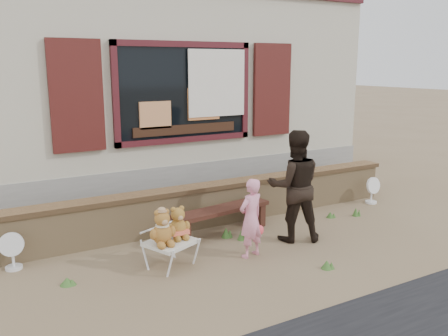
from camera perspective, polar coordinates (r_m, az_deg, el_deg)
ground at (r=6.90m, az=2.49°, el=-9.08°), size 80.00×80.00×0.00m
shopfront at (r=10.51m, az=-10.68°, el=9.31°), size 8.04×5.13×4.00m
brick_wall at (r=7.61m, az=-1.49°, el=-4.29°), size 7.10×0.36×0.67m
bench at (r=7.18m, az=-0.26°, el=-5.64°), size 1.65×0.57×0.41m
folding_chair at (r=6.08m, az=-6.45°, el=-9.00°), size 0.72×0.68×0.35m
teddy_bear_left at (r=5.90m, az=-7.46°, el=-7.01°), size 0.42×0.40×0.46m
teddy_bear_right at (r=6.09m, az=-5.59°, el=-6.46°), size 0.40×0.37×0.43m
child at (r=6.30m, az=3.25°, el=-6.04°), size 0.44×0.34×1.07m
adult at (r=6.89m, az=8.48°, el=-2.15°), size 0.97×0.88×1.62m
fan_left at (r=6.56m, az=-24.11°, el=-9.05°), size 0.32×0.21×0.49m
fan_right at (r=9.17m, az=17.35°, el=-2.55°), size 0.31×0.21×0.50m
grass_tufts at (r=6.87m, az=3.50°, el=-8.63°), size 4.95×1.73×0.15m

